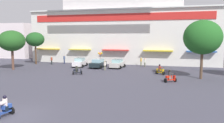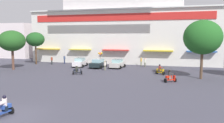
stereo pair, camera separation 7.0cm
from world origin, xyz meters
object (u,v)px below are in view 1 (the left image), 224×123
Objects in this scene: pedestrian_3 at (52,60)px; balloon_vendor_cart at (100,60)px; scooter_rider_1 at (170,77)px; pedestrian_2 at (64,59)px; parked_car_2 at (117,64)px; scooter_rider_0 at (77,70)px; plaza_tree_1 at (203,37)px; pedestrian_1 at (145,62)px; pedestrian_0 at (141,61)px; plaza_tree_0 at (12,41)px; scooter_rider_2 at (4,108)px; pedestrian_4 at (105,65)px; plaza_tree_2 at (35,39)px; scooter_rider_4 at (160,70)px; parked_car_1 at (98,63)px; parked_car_0 at (80,62)px.

pedestrian_3 is 0.64× the size of balloon_vendor_cart.
pedestrian_2 is (-20.86, 13.51, 0.35)m from scooter_rider_1.
parked_car_2 is at bearing 131.38° from scooter_rider_1.
pedestrian_3 is at bearing 135.62° from scooter_rider_0.
parked_car_2 is (-12.86, 6.90, -4.58)m from plaza_tree_1.
balloon_vendor_cart is at bearing 134.83° from scooter_rider_1.
plaza_tree_1 is 28.01m from pedestrian_3.
pedestrian_1 is 0.64× the size of balloon_vendor_cart.
plaza_tree_1 reaches higher than pedestrian_0.
plaza_tree_0 is 4.32× the size of scooter_rider_2.
plaza_tree_1 is 15.32m from pedestrian_4.
plaza_tree_2 is at bearing 119.96° from scooter_rider_2.
pedestrian_1 is (-3.12, 7.46, 0.30)m from scooter_rider_4.
pedestrian_0 reaches higher than scooter_rider_4.
plaza_tree_0 is 22.50m from pedestrian_0.
pedestrian_1 is at bearing -2.65° from pedestrian_2.
pedestrian_1 reaches higher than pedestrian_4.
parked_car_1 is (13.51, -1.65, -4.10)m from plaza_tree_2.
parked_car_0 reaches higher than parked_car_1.
pedestrian_1 is 18.02m from pedestrian_3.
plaza_tree_1 reaches higher than scooter_rider_1.
pedestrian_1 reaches higher than parked_car_1.
pedestrian_2 is at bearing 148.67° from pedestrian_4.
plaza_tree_2 is 1.49× the size of parked_car_0.
plaza_tree_2 is 30.75m from scooter_rider_2.
parked_car_0 reaches higher than pedestrian_4.
scooter_rider_0 is (12.16, -1.58, -4.14)m from plaza_tree_0.
pedestrian_3 is at bearing 71.81° from plaza_tree_0.
scooter_rider_4 is at bearing 65.61° from scooter_rider_2.
parked_car_0 is 2.62× the size of pedestrian_3.
scooter_rider_2 is 0.59× the size of balloon_vendor_cart.
plaza_tree_0 is 4.17× the size of pedestrian_4.
plaza_tree_1 is at bearing -22.35° from pedestrian_2.
plaza_tree_0 is at bearing 171.42° from scooter_rider_1.
balloon_vendor_cart reaches higher than scooter_rider_0.
pedestrian_2 reaches higher than scooter_rider_2.
parked_car_2 is at bearing 1.93° from parked_car_0.
parked_car_0 is 8.37m from scooter_rider_0.
scooter_rider_1 is 1.03× the size of scooter_rider_2.
pedestrian_4 is (-8.86, 1.82, 0.25)m from scooter_rider_4.
plaza_tree_2 is 2.49× the size of balloon_vendor_cart.
pedestrian_1 is 8.05m from pedestrian_4.
scooter_rider_0 is at bearing -176.07° from plaza_tree_1.
parked_car_1 is at bearing -148.16° from pedestrian_0.
plaza_tree_1 is at bearing -15.06° from plaza_tree_2.
parked_car_1 is at bearing 24.91° from plaza_tree_0.
parked_car_0 is at bearing -159.21° from pedestrian_0.
parked_car_0 is at bearing -13.23° from pedestrian_3.
balloon_vendor_cart is at bearing 9.86° from pedestrian_3.
scooter_rider_0 is 0.58× the size of balloon_vendor_cart.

